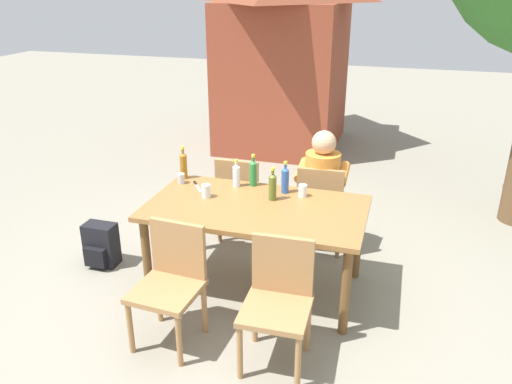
% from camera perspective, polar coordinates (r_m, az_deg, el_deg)
% --- Properties ---
extents(ground_plane, '(24.00, 24.00, 0.00)m').
position_cam_1_polar(ground_plane, '(4.41, 0.00, -10.49)').
color(ground_plane, gray).
extents(dining_table, '(1.74, 0.96, 0.75)m').
position_cam_1_polar(dining_table, '(4.08, 0.00, -2.65)').
color(dining_table, olive).
rests_on(dining_table, ground_plane).
extents(chair_far_right, '(0.46, 0.46, 0.87)m').
position_cam_1_polar(chair_far_right, '(4.77, 7.26, -1.27)').
color(chair_far_right, '#A37547').
rests_on(chair_far_right, ground_plane).
extents(chair_far_left, '(0.45, 0.45, 0.87)m').
position_cam_1_polar(chair_far_left, '(4.94, -1.73, -0.21)').
color(chair_far_left, '#A37547').
rests_on(chair_far_left, ground_plane).
extents(chair_near_left, '(0.47, 0.47, 0.87)m').
position_cam_1_polar(chair_near_left, '(3.66, -9.46, -9.47)').
color(chair_near_left, '#A37547').
rests_on(chair_near_left, ground_plane).
extents(chair_near_right, '(0.45, 0.45, 0.87)m').
position_cam_1_polar(chair_near_right, '(3.43, 2.53, -11.59)').
color(chair_near_right, '#A37547').
rests_on(chair_near_right, ground_plane).
extents(person_in_white_shirt, '(0.47, 0.62, 1.18)m').
position_cam_1_polar(person_in_white_shirt, '(4.81, 7.54, 1.07)').
color(person_in_white_shirt, orange).
rests_on(person_in_white_shirt, ground_plane).
extents(bottle_green, '(0.06, 0.06, 0.28)m').
position_cam_1_polar(bottle_green, '(4.40, -0.32, 2.23)').
color(bottle_green, '#287A38').
rests_on(bottle_green, dining_table).
extents(bottle_clear, '(0.06, 0.06, 0.25)m').
position_cam_1_polar(bottle_clear, '(4.39, -2.21, 1.94)').
color(bottle_clear, white).
rests_on(bottle_clear, dining_table).
extents(bottle_olive, '(0.06, 0.06, 0.28)m').
position_cam_1_polar(bottle_olive, '(4.11, 1.87, 0.67)').
color(bottle_olive, '#566623').
rests_on(bottle_olive, dining_table).
extents(bottle_blue, '(0.06, 0.06, 0.28)m').
position_cam_1_polar(bottle_blue, '(4.26, 3.28, 1.43)').
color(bottle_blue, '#2D56A3').
rests_on(bottle_blue, dining_table).
extents(bottle_amber, '(0.06, 0.06, 0.30)m').
position_cam_1_polar(bottle_amber, '(4.61, -8.13, 3.06)').
color(bottle_amber, '#996019').
rests_on(bottle_amber, dining_table).
extents(cup_steel, '(0.06, 0.06, 0.09)m').
position_cam_1_polar(cup_steel, '(4.52, -8.37, 1.51)').
color(cup_steel, '#B2B7BC').
rests_on(cup_steel, dining_table).
extents(cup_glass, '(0.08, 0.08, 0.11)m').
position_cam_1_polar(cup_glass, '(4.20, -5.60, 0.12)').
color(cup_glass, silver).
rests_on(cup_glass, dining_table).
extents(cup_white, '(0.07, 0.07, 0.10)m').
position_cam_1_polar(cup_white, '(4.21, 5.25, 0.15)').
color(cup_white, white).
rests_on(cup_white, dining_table).
extents(table_knife, '(0.16, 0.21, 0.01)m').
position_cam_1_polar(table_knife, '(4.45, -6.65, 0.71)').
color(table_knife, silver).
rests_on(table_knife, dining_table).
extents(backpack_by_near_side, '(0.29, 0.23, 0.40)m').
position_cam_1_polar(backpack_by_near_side, '(4.83, -16.99, -5.76)').
color(backpack_by_near_side, black).
rests_on(backpack_by_near_side, ground_plane).
extents(brick_kiosk, '(1.95, 2.17, 2.67)m').
position_cam_1_polar(brick_kiosk, '(7.82, 3.14, 15.35)').
color(brick_kiosk, brown).
rests_on(brick_kiosk, ground_plane).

